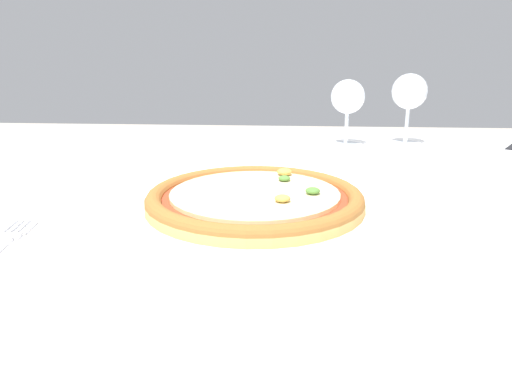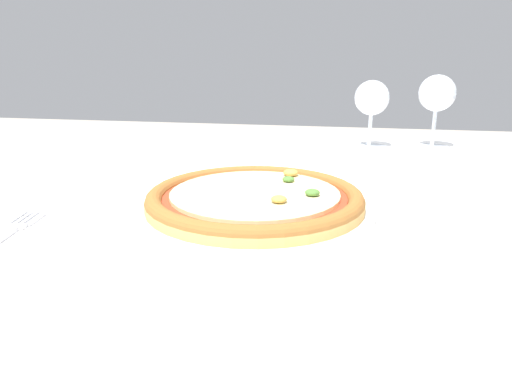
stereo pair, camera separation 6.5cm
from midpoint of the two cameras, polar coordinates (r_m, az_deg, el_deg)
dining_table at (r=0.75m, az=-2.22°, el=-5.58°), size 1.40×1.19×0.70m
pizza_plate at (r=0.65m, az=-2.83°, el=-1.13°), size 0.31×0.31×0.04m
wine_glass_far_left at (r=1.09m, az=8.76°, el=10.38°), size 0.07×0.07×0.14m
wine_glass_far_right at (r=1.13m, az=15.54°, el=10.73°), size 0.08×0.08×0.15m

